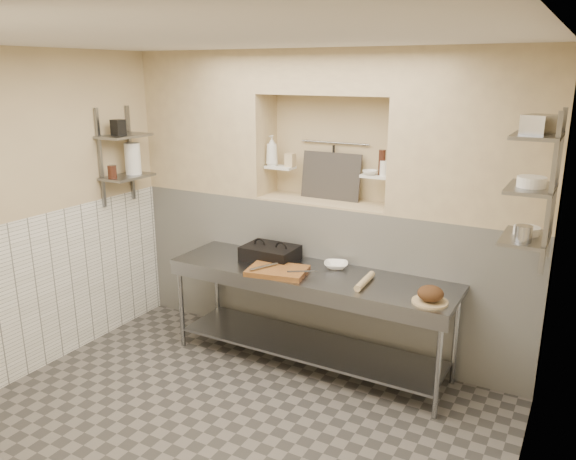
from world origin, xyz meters
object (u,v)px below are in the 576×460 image
Objects in this scene: cutting_board at (277,271)px; jug_left at (133,159)px; mixing_bowl at (336,265)px; bread_loaf at (431,293)px; prep_table at (309,299)px; panini_press at (270,253)px; rolling_pin at (365,281)px; bowl_alcove at (370,173)px; bottle_soap at (272,151)px.

jug_left is (-1.72, 0.11, 0.84)m from cutting_board.
mixing_bowl is 1.02m from bread_loaf.
bread_loaf is at bearing -7.85° from prep_table.
panini_press is at bearing -171.80° from mixing_bowl.
rolling_pin is (0.53, -0.04, 0.29)m from prep_table.
bread_loaf is at bearing -10.00° from panini_press.
rolling_pin is 2.84× the size of bowl_alcove.
cutting_board is at bearing -128.84° from bowl_alcove.
mixing_bowl is 0.88m from bowl_alcove.
jug_left reaches higher than bread_loaf.
prep_table is 8.39× the size of jug_left.
bread_loaf is at bearing -11.26° from rolling_pin.
prep_table is at bearing 34.25° from cutting_board.
panini_press is at bearing 165.25° from prep_table.
bottle_soap is at bearing 179.55° from bowl_alcove.
cutting_board is 2.33× the size of mixing_bowl.
jug_left reaches higher than rolling_pin.
prep_table is at bearing 1.29° from jug_left.
cutting_board is (-0.23, -0.16, 0.28)m from prep_table.
bottle_soap is (-0.22, 0.42, 0.89)m from panini_press.
mixing_bowl is at bearing 8.14° from panini_press.
jug_left is at bearing -165.75° from bowl_alcove.
rolling_pin is 1.90× the size of bread_loaf.
panini_press is at bearing 170.06° from bread_loaf.
cutting_board is 1.20m from bowl_alcove.
bowl_alcove reaches higher than rolling_pin.
jug_left is (-1.96, -0.04, 1.13)m from prep_table.
jug_left is at bearing 176.20° from cutting_board.
bowl_alcove is at bearing 58.66° from prep_table.
cutting_board is 1.35m from bread_loaf.
bottle_soap is 1.03m from bowl_alcove.
mixing_bowl is at bearing -117.44° from bowl_alcove.
mixing_bowl is at bearing 6.99° from jug_left.
mixing_bowl is at bearing 145.87° from rolling_pin.
rolling_pin is 2.63m from jug_left.
panini_press is 0.64m from mixing_bowl.
bread_loaf reaches higher than rolling_pin.
jug_left is (-3.07, 0.11, 0.79)m from bread_loaf.
bread_loaf is at bearing 0.22° from cutting_board.
jug_left is at bearing -155.02° from bottle_soap.
bottle_soap is at bearing 123.36° from cutting_board.
bread_loaf is at bearing -21.09° from bottle_soap.
rolling_pin is at bearing 0.13° from jug_left.
cutting_board is 3.78× the size of bowl_alcove.
bread_loaf reaches higher than mixing_bowl.
bottle_soap is 0.95× the size of jug_left.
panini_press is 1.67× the size of bottle_soap.
mixing_bowl is 1.31m from bottle_soap.
prep_table is at bearing 175.90° from rolling_pin.
panini_press is 1.02m from rolling_pin.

